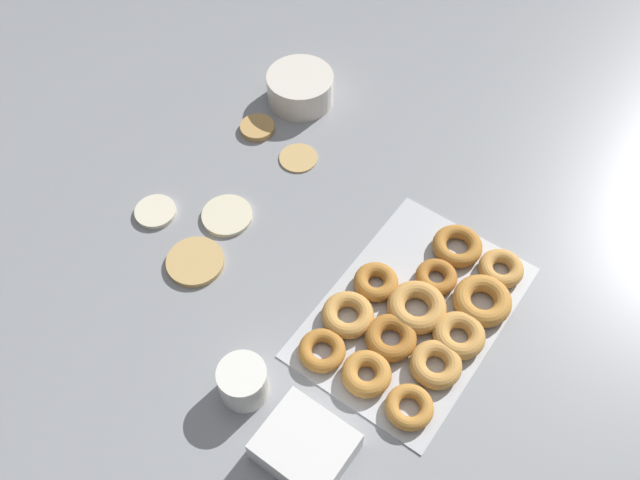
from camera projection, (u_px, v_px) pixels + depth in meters
name	position (u px, v px, depth m)	size (l,w,h in m)	color
ground_plane	(282.00, 224.00, 1.44)	(3.00, 3.00, 0.00)	gray
pancake_0	(227.00, 216.00, 1.45)	(0.11, 0.11, 0.01)	beige
pancake_1	(156.00, 212.00, 1.45)	(0.09, 0.09, 0.01)	beige
pancake_2	(195.00, 262.00, 1.38)	(0.12, 0.12, 0.01)	tan
pancake_3	(257.00, 128.00, 1.59)	(0.08, 0.08, 0.01)	tan
pancake_4	(298.00, 157.00, 1.54)	(0.09, 0.09, 0.01)	tan
donut_tray	(419.00, 315.00, 1.29)	(0.47, 0.32, 0.04)	silver
batter_bowl	(300.00, 88.00, 1.63)	(0.16, 0.16, 0.07)	silver
container_stack	(305.00, 446.00, 1.14)	(0.13, 0.15, 0.06)	white
paper_cup	(243.00, 382.00, 1.19)	(0.09, 0.09, 0.08)	white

